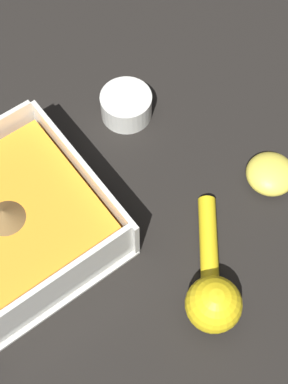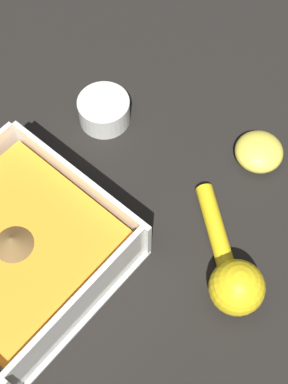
{
  "view_description": "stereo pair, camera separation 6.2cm",
  "coord_description": "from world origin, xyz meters",
  "px_view_note": "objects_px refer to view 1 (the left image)",
  "views": [
    {
      "loc": [
        -0.29,
        0.05,
        0.58
      ],
      "look_at": [
        -0.06,
        -0.13,
        0.04
      ],
      "focal_mm": 50.0,
      "sensor_mm": 36.0,
      "label": 1
    },
    {
      "loc": [
        -0.25,
        0.09,
        0.58
      ],
      "look_at": [
        -0.06,
        -0.13,
        0.04
      ],
      "focal_mm": 50.0,
      "sensor_mm": 36.0,
      "label": 2
    }
  ],
  "objects_px": {
    "square_dish": "(9,224)",
    "lemon_half": "(271,174)",
    "lemon_squeezer": "(213,293)",
    "spice_bowl": "(126,106)"
  },
  "relations": [
    {
      "from": "spice_bowl",
      "to": "lemon_squeezer",
      "type": "xyz_separation_m",
      "value": [
        -0.26,
        0.08,
        0.01
      ]
    },
    {
      "from": "spice_bowl",
      "to": "lemon_half",
      "type": "xyz_separation_m",
      "value": [
        -0.19,
        -0.08,
        -0.0
      ]
    },
    {
      "from": "square_dish",
      "to": "lemon_squeezer",
      "type": "xyz_separation_m",
      "value": [
        -0.2,
        -0.13,
        -0.0
      ]
    },
    {
      "from": "spice_bowl",
      "to": "lemon_squeezer",
      "type": "distance_m",
      "value": 0.27
    },
    {
      "from": "spice_bowl",
      "to": "lemon_squeezer",
      "type": "bearing_deg",
      "value": 163.73
    },
    {
      "from": "spice_bowl",
      "to": "lemon_half",
      "type": "height_order",
      "value": "spice_bowl"
    },
    {
      "from": "lemon_squeezer",
      "to": "square_dish",
      "type": "bearing_deg",
      "value": -108.48
    },
    {
      "from": "square_dish",
      "to": "lemon_half",
      "type": "bearing_deg",
      "value": -113.75
    },
    {
      "from": "lemon_squeezer",
      "to": "spice_bowl",
      "type": "bearing_deg",
      "value": -158.33
    },
    {
      "from": "square_dish",
      "to": "spice_bowl",
      "type": "bearing_deg",
      "value": -73.65
    }
  ]
}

